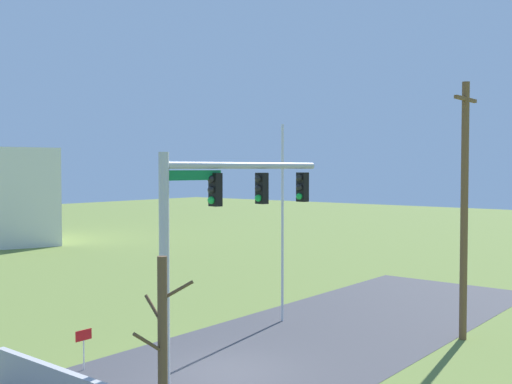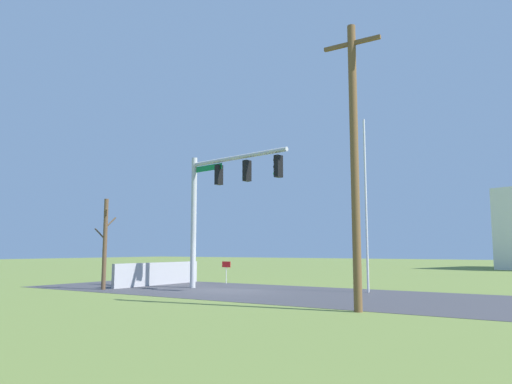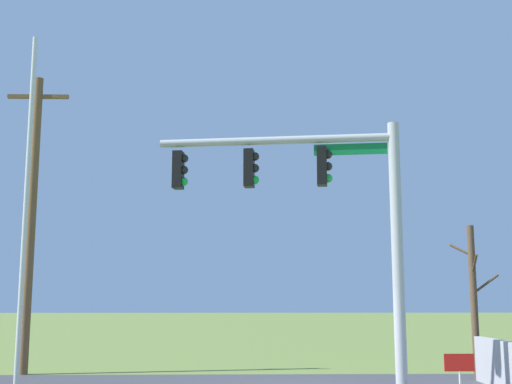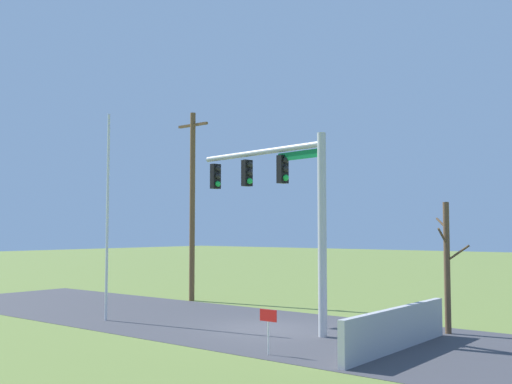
% 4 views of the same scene
% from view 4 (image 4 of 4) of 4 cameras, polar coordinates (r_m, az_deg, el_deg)
% --- Properties ---
extents(ground_plane, '(160.00, 160.00, 0.00)m').
position_cam_4_polar(ground_plane, '(20.97, 1.22, -12.91)').
color(ground_plane, olive).
extents(road_surface, '(28.00, 8.00, 0.01)m').
position_cam_4_polar(road_surface, '(23.59, -6.70, -11.85)').
color(road_surface, '#3D3D42').
rests_on(road_surface, ground_plane).
extents(sidewalk_corner, '(6.00, 6.00, 0.01)m').
position_cam_4_polar(sidewalk_corner, '(18.98, 9.03, -13.83)').
color(sidewalk_corner, '#B7B5AD').
rests_on(sidewalk_corner, ground_plane).
extents(retaining_fence, '(0.20, 6.16, 1.19)m').
position_cam_4_polar(retaining_fence, '(17.67, 13.32, -12.60)').
color(retaining_fence, '#A8A8AD').
rests_on(retaining_fence, ground_plane).
extents(signal_mast, '(5.98, 1.14, 6.50)m').
position_cam_4_polar(signal_mast, '(20.42, 2.59, -0.23)').
color(signal_mast, '#B2B5BA').
rests_on(signal_mast, ground_plane).
extents(flagpole, '(0.10, 0.10, 7.79)m').
position_cam_4_polar(flagpole, '(23.24, -13.99, -2.26)').
color(flagpole, silver).
rests_on(flagpole, ground_plane).
extents(utility_pole, '(1.90, 0.26, 9.10)m').
position_cam_4_polar(utility_pole, '(29.06, -6.09, -1.00)').
color(utility_pole, brown).
rests_on(utility_pole, ground_plane).
extents(bare_tree, '(1.27, 1.02, 4.30)m').
position_cam_4_polar(bare_tree, '(20.70, 17.77, -6.71)').
color(bare_tree, brown).
rests_on(bare_tree, ground_plane).
extents(open_sign, '(0.56, 0.04, 1.22)m').
position_cam_4_polar(open_sign, '(16.55, 1.18, -12.22)').
color(open_sign, silver).
rests_on(open_sign, ground_plane).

